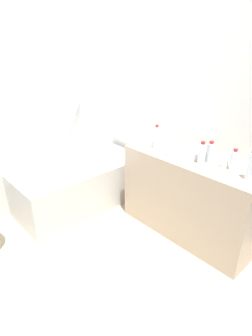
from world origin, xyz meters
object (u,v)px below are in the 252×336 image
Objects in this scene: drinking_glass_0 at (166,143)px; water_bottle_2 at (234,160)px; water_bottle_3 at (210,153)px; sink_basin at (188,151)px; bathtub at (81,183)px; water_bottle_4 at (202,153)px; drinking_glass_1 at (224,163)px; drinking_glass_2 at (147,141)px; water_bottle_0 at (251,166)px; water_bottle_1 at (156,137)px; water_bottle_5 at (156,137)px; sink_faucet at (200,146)px.

water_bottle_2 is at bearing -90.64° from drinking_glass_0.
sink_basin is at bearing 86.61° from water_bottle_3.
water_bottle_3 is at bearing -68.48° from bathtub.
water_bottle_4 is 0.21m from drinking_glass_1.
bathtub is 1.77m from water_bottle_2.
drinking_glass_2 is at bearing 114.97° from drinking_glass_0.
drinking_glass_2 is (-0.01, 1.09, -0.08)m from water_bottle_0.
drinking_glass_2 is at bearing 89.79° from water_bottle_4.
sink_basin is 0.27m from drinking_glass_0.
water_bottle_1 is at bearing -39.44° from drinking_glass_2.
water_bottle_5 reaches higher than drinking_glass_0.
bathtub reaches higher than drinking_glass_0.
water_bottle_0 is (0.46, -1.73, 0.67)m from bathtub.
bathtub is at bearing 109.59° from drinking_glass_1.
water_bottle_5 reaches higher than sink_faucet.
water_bottle_0 is at bearing -88.78° from water_bottle_5.
water_bottle_0 is 3.03× the size of drinking_glass_0.
drinking_glass_1 reaches higher than sink_faucet.
water_bottle_0 is 3.18× the size of drinking_glass_2.
water_bottle_3 is at bearing 90.21° from drinking_glass_1.
water_bottle_4 is at bearing -114.08° from sink_basin.
water_bottle_4 is at bearing 107.08° from water_bottle_2.
water_bottle_1 reaches higher than sink_faucet.
water_bottle_4 is 0.49m from drinking_glass_0.
drinking_glass_1 is (-0.21, -0.39, 0.01)m from sink_faucet.
water_bottle_4 is at bearing -70.94° from bathtub.
water_bottle_3 reaches higher than sink_basin.
water_bottle_2 is 2.40× the size of drinking_glass_1.
water_bottle_5 is (0.44, -0.77, 0.67)m from bathtub.
bathtub is 1.15m from drinking_glass_0.
water_bottle_3 is 2.52× the size of drinking_glass_1.
water_bottle_5 is (-0.09, 0.78, 0.03)m from water_bottle_2.
sink_basin is 0.46m from drinking_glass_2.
water_bottle_2 is at bearing 68.47° from water_bottle_0.
drinking_glass_0 is at bearing 90.85° from sink_basin.
bathtub is at bearing 124.03° from sink_faucet.
water_bottle_0 is at bearing -111.53° from water_bottle_2.
water_bottle_5 is 0.16m from drinking_glass_2.
water_bottle_0 is 1.19× the size of water_bottle_4.
drinking_glass_2 is (-0.08, 0.84, -0.00)m from drinking_glass_1.
drinking_glass_0 is (0.10, -0.05, -0.07)m from water_bottle_5.
drinking_glass_2 is at bearing 95.14° from drinking_glass_1.
water_bottle_3 is 2.49× the size of drinking_glass_0.
water_bottle_4 is 0.53m from water_bottle_5.
bathtub is 7.42× the size of water_bottle_4.
water_bottle_5 is at bearing 96.48° from water_bottle_2.
sink_basin is at bearing 180.00° from sink_faucet.
drinking_glass_0 reaches higher than drinking_glass_2.
sink_faucet is 0.46m from water_bottle_1.
water_bottle_2 is at bearing -71.26° from bathtub.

